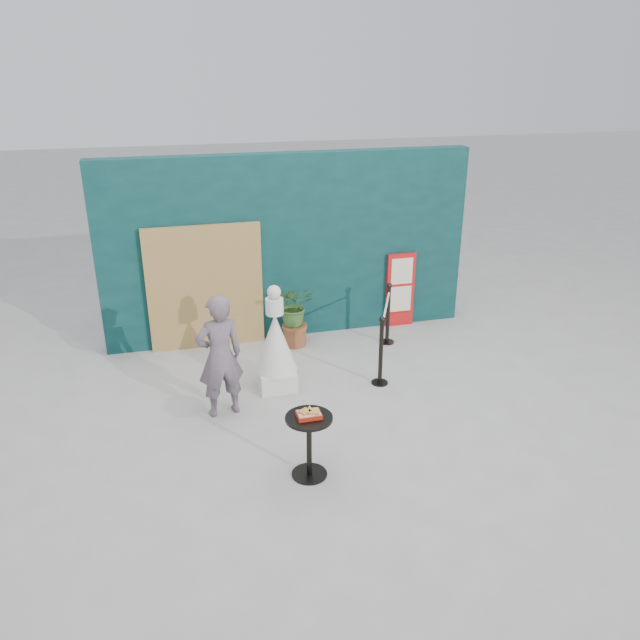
{
  "coord_description": "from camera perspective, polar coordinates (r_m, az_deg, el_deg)",
  "views": [
    {
      "loc": [
        -2.05,
        -6.44,
        4.29
      ],
      "look_at": [
        0.0,
        1.2,
        1.0
      ],
      "focal_mm": 35.0,
      "sensor_mm": 36.0,
      "label": 1
    }
  ],
  "objects": [
    {
      "name": "statue",
      "position": [
        8.66,
        -4.08,
        -2.5
      ],
      "size": [
        0.6,
        0.6,
        1.53
      ],
      "color": "silver",
      "rests_on": "ground"
    },
    {
      "name": "woman",
      "position": [
        8.02,
        -9.15,
        -3.29
      ],
      "size": [
        0.67,
        0.5,
        1.65
      ],
      "primitive_type": "imported",
      "rotation": [
        0.0,
        0.0,
        3.33
      ],
      "color": "slate",
      "rests_on": "ground"
    },
    {
      "name": "food_basket",
      "position": [
        6.77,
        -1.01,
        -8.57
      ],
      "size": [
        0.26,
        0.19,
        0.11
      ],
      "color": "#AC2712",
      "rests_on": "cafe_table"
    },
    {
      "name": "back_wall",
      "position": [
        10.19,
        -2.86,
        6.67
      ],
      "size": [
        6.0,
        0.3,
        3.0
      ],
      "primitive_type": "cube",
      "color": "#0A3031",
      "rests_on": "ground"
    },
    {
      "name": "stanchion_barrier",
      "position": [
        9.49,
        5.94,
        -1.11
      ],
      "size": [
        0.84,
        1.54,
        1.03
      ],
      "color": "black",
      "rests_on": "ground"
    },
    {
      "name": "bamboo_fence",
      "position": [
        9.96,
        -10.44,
        2.91
      ],
      "size": [
        1.8,
        0.08,
        2.0
      ],
      "primitive_type": "cube",
      "color": "tan",
      "rests_on": "ground"
    },
    {
      "name": "menu_board",
      "position": [
        10.82,
        7.35,
        2.73
      ],
      "size": [
        0.5,
        0.07,
        1.3
      ],
      "color": "red",
      "rests_on": "ground"
    },
    {
      "name": "planter",
      "position": [
        9.97,
        -2.36,
        0.85
      ],
      "size": [
        0.61,
        0.53,
        1.03
      ],
      "color": "#965631",
      "rests_on": "ground"
    },
    {
      "name": "ground",
      "position": [
        8.0,
        2.26,
        -9.85
      ],
      "size": [
        60.0,
        60.0,
        0.0
      ],
      "primitive_type": "plane",
      "color": "#ADAAA5",
      "rests_on": "ground"
    },
    {
      "name": "cafe_table",
      "position": [
        6.92,
        -1.01,
        -10.63
      ],
      "size": [
        0.52,
        0.52,
        0.75
      ],
      "color": "black",
      "rests_on": "ground"
    }
  ]
}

